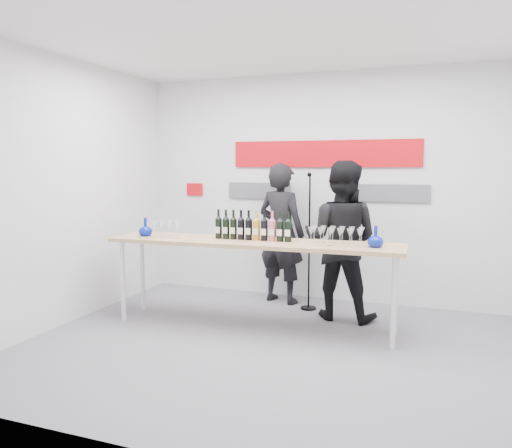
% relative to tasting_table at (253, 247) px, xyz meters
% --- Properties ---
extents(ground, '(5.00, 5.00, 0.00)m').
position_rel_tasting_table_xyz_m(ground, '(0.45, -0.52, -0.90)').
color(ground, slate).
rests_on(ground, ground).
extents(back_wall, '(5.00, 0.04, 3.00)m').
position_rel_tasting_table_xyz_m(back_wall, '(0.45, 1.48, 0.60)').
color(back_wall, silver).
rests_on(back_wall, ground).
extents(signage, '(3.38, 0.02, 0.79)m').
position_rel_tasting_table_xyz_m(signage, '(0.39, 1.45, 0.90)').
color(signage, red).
rests_on(signage, back_wall).
extents(tasting_table, '(3.28, 0.78, 0.98)m').
position_rel_tasting_table_xyz_m(tasting_table, '(0.00, 0.00, 0.00)').
color(tasting_table, '#DEB877').
rests_on(tasting_table, ground).
extents(wine_bottles, '(0.89, 0.11, 0.33)m').
position_rel_tasting_table_xyz_m(wine_bottles, '(-0.02, 0.04, 0.24)').
color(wine_bottles, black).
rests_on(wine_bottles, tasting_table).
extents(decanter_left, '(0.16, 0.16, 0.21)m').
position_rel_tasting_table_xyz_m(decanter_left, '(-1.31, -0.09, 0.18)').
color(decanter_left, '#081D99').
rests_on(decanter_left, tasting_table).
extents(decanter_right, '(0.16, 0.16, 0.21)m').
position_rel_tasting_table_xyz_m(decanter_right, '(1.31, 0.02, 0.18)').
color(decanter_right, '#081D99').
rests_on(decanter_right, tasting_table).
extents(glasses_left, '(0.37, 0.23, 0.18)m').
position_rel_tasting_table_xyz_m(glasses_left, '(-1.04, -0.05, 0.17)').
color(glasses_left, silver).
rests_on(glasses_left, tasting_table).
extents(glasses_right, '(0.57, 0.24, 0.18)m').
position_rel_tasting_table_xyz_m(glasses_right, '(0.91, 0.04, 0.17)').
color(glasses_right, silver).
rests_on(glasses_right, tasting_table).
extents(presenter_left, '(0.76, 0.60, 1.83)m').
position_rel_tasting_table_xyz_m(presenter_left, '(-0.02, 1.11, 0.01)').
color(presenter_left, black).
rests_on(presenter_left, ground).
extents(presenter_right, '(0.95, 0.76, 1.85)m').
position_rel_tasting_table_xyz_m(presenter_right, '(0.84, 0.69, 0.02)').
color(presenter_right, black).
rests_on(presenter_right, ground).
extents(mic_stand, '(0.20, 0.20, 1.71)m').
position_rel_tasting_table_xyz_m(mic_stand, '(0.41, 0.90, -0.38)').
color(mic_stand, black).
rests_on(mic_stand, ground).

